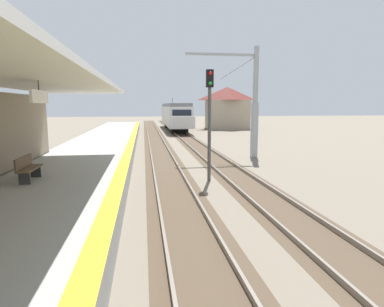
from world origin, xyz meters
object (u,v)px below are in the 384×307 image
object	(u,v)px
rail_signal_post	(210,114)
distant_trackside_house	(227,107)
approaching_train	(175,115)
catenary_pylon_far_side	(251,105)
platform_bench	(28,168)

from	to	relation	value
rail_signal_post	distant_trackside_house	world-z (taller)	distant_trackside_house
approaching_train	catenary_pylon_far_side	bearing A→B (deg)	-84.26
approaching_train	catenary_pylon_far_side	distance (m)	26.56
approaching_train	platform_bench	xyz separation A→B (m)	(-8.74, -35.82, -0.80)
catenary_pylon_far_side	platform_bench	world-z (taller)	catenary_pylon_far_side
rail_signal_post	platform_bench	xyz separation A→B (m)	(-7.18, -2.78, -1.82)
rail_signal_post	catenary_pylon_far_side	xyz separation A→B (m)	(4.22, 6.64, 0.41)
rail_signal_post	platform_bench	world-z (taller)	rail_signal_post
catenary_pylon_far_side	distant_trackside_house	xyz separation A→B (m)	(5.52, 27.68, -0.27)
approaching_train	distant_trackside_house	world-z (taller)	distant_trackside_house
catenary_pylon_far_side	distant_trackside_house	bearing A→B (deg)	78.72
approaching_train	rail_signal_post	xyz separation A→B (m)	(-1.56, -33.03, 1.02)
rail_signal_post	catenary_pylon_far_side	world-z (taller)	catenary_pylon_far_side
approaching_train	rail_signal_post	world-z (taller)	rail_signal_post
catenary_pylon_far_side	distant_trackside_house	distance (m)	28.22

